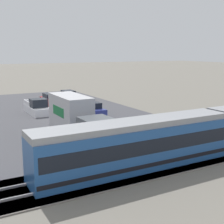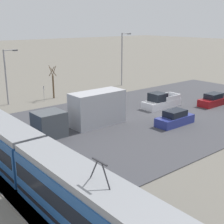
{
  "view_description": "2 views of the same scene",
  "coord_description": "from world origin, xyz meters",
  "views": [
    {
      "loc": [
        11.84,
        36.02,
        7.78
      ],
      "look_at": [
        -3.53,
        8.23,
        1.53
      ],
      "focal_mm": 50.0,
      "sensor_mm": 36.0,
      "label": 1
    },
    {
      "loc": [
        -24.1,
        27.33,
        10.59
      ],
      "look_at": [
        -3.06,
        9.98,
        2.67
      ],
      "focal_mm": 50.0,
      "sensor_mm": 36.0,
      "label": 2
    }
  ],
  "objects": [
    {
      "name": "ground_plane",
      "position": [
        0.0,
        0.0,
        0.0
      ],
      "size": [
        320.0,
        320.0,
        0.0
      ],
      "primitive_type": "plane",
      "color": "slate"
    },
    {
      "name": "rail_bed",
      "position": [
        0.0,
        19.46,
        0.05
      ],
      "size": [
        69.84,
        4.4,
        0.22
      ],
      "color": "slate",
      "rests_on": "ground"
    },
    {
      "name": "box_truck",
      "position": [
        1.16,
        9.86,
        1.72
      ],
      "size": [
        2.45,
        9.98,
        3.56
      ],
      "color": "#4C5156",
      "rests_on": "ground"
    },
    {
      "name": "sedan_car_0",
      "position": [
        -2.06,
        -7.98,
        0.73
      ],
      "size": [
        1.79,
        4.52,
        1.58
      ],
      "rotation": [
        0.0,
        0.0,
        3.14
      ],
      "color": "maroon",
      "rests_on": "ground"
    },
    {
      "name": "pickup_truck",
      "position": [
        1.55,
        -1.87,
        0.81
      ],
      "size": [
        2.04,
        5.36,
        1.95
      ],
      "color": "silver",
      "rests_on": "ground"
    },
    {
      "name": "sedan_car_1",
      "position": [
        -5.61,
        -9.79,
        0.74
      ],
      "size": [
        1.9,
        4.55,
        1.6
      ],
      "rotation": [
        0.0,
        0.0,
        3.14
      ],
      "color": "black",
      "rests_on": "ground"
    },
    {
      "name": "light_rail_tram",
      "position": [
        -6.39,
        19.46,
        1.65
      ],
      "size": [
        28.77,
        2.57,
        4.37
      ],
      "color": "#235193",
      "rests_on": "ground"
    },
    {
      "name": "road_surface",
      "position": [
        0.0,
        0.0,
        0.04
      ],
      "size": [
        21.99,
        43.19,
        0.08
      ],
      "color": "#424247",
      "rests_on": "ground"
    },
    {
      "name": "sedan_car_2",
      "position": [
        -4.09,
        2.23,
        0.73
      ],
      "size": [
        1.81,
        4.47,
        1.59
      ],
      "rotation": [
        0.0,
        0.0,
        3.14
      ],
      "color": "navy",
      "rests_on": "ground"
    }
  ]
}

